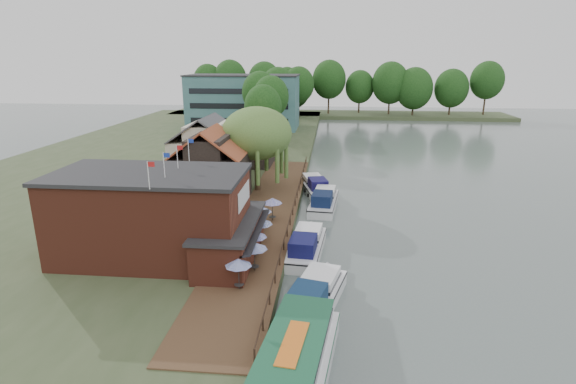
{
  "coord_description": "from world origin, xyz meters",
  "views": [
    {
      "loc": [
        -1.48,
        -34.45,
        17.04
      ],
      "look_at": [
        -6.0,
        12.0,
        3.0
      ],
      "focal_mm": 28.0,
      "sensor_mm": 36.0,
      "label": 1
    }
  ],
  "objects_px": {
    "cruiser_0": "(314,293)",
    "cottage_c": "(249,137)",
    "willow": "(257,149)",
    "cruiser_1": "(306,242)",
    "pub": "(175,216)",
    "cottage_a": "(211,166)",
    "umbrella_2": "(255,244)",
    "umbrella_1": "(254,257)",
    "umbrella_3": "(260,231)",
    "cruiser_2": "(324,198)",
    "umbrella_4": "(261,218)",
    "swan": "(317,332)",
    "cruiser_3": "(315,184)",
    "umbrella_0": "(239,274)",
    "umbrella_5": "(272,209)",
    "tour_boat": "(290,374)",
    "hotel_block": "(244,102)",
    "cottage_b": "(208,148)"
  },
  "relations": [
    {
      "from": "hotel_block",
      "to": "umbrella_1",
      "type": "height_order",
      "value": "hotel_block"
    },
    {
      "from": "willow",
      "to": "umbrella_5",
      "type": "relative_size",
      "value": 4.39
    },
    {
      "from": "umbrella_4",
      "to": "cruiser_3",
      "type": "bearing_deg",
      "value": 74.87
    },
    {
      "from": "swan",
      "to": "umbrella_1",
      "type": "bearing_deg",
      "value": 128.82
    },
    {
      "from": "umbrella_3",
      "to": "umbrella_0",
      "type": "bearing_deg",
      "value": -91.21
    },
    {
      "from": "cruiser_0",
      "to": "cruiser_2",
      "type": "relative_size",
      "value": 1.01
    },
    {
      "from": "willow",
      "to": "umbrella_0",
      "type": "distance_m",
      "value": 25.55
    },
    {
      "from": "cruiser_0",
      "to": "umbrella_1",
      "type": "bearing_deg",
      "value": 160.05
    },
    {
      "from": "umbrella_2",
      "to": "cruiser_0",
      "type": "distance_m",
      "value": 7.65
    },
    {
      "from": "cruiser_3",
      "to": "pub",
      "type": "bearing_deg",
      "value": -128.89
    },
    {
      "from": "umbrella_3",
      "to": "cruiser_2",
      "type": "bearing_deg",
      "value": 68.25
    },
    {
      "from": "willow",
      "to": "umbrella_5",
      "type": "xyz_separation_m",
      "value": [
        3.29,
        -10.81,
        -3.93
      ]
    },
    {
      "from": "umbrella_2",
      "to": "umbrella_1",
      "type": "bearing_deg",
      "value": -80.68
    },
    {
      "from": "umbrella_1",
      "to": "umbrella_4",
      "type": "xyz_separation_m",
      "value": [
        -0.82,
        8.62,
        0.0
      ]
    },
    {
      "from": "umbrella_5",
      "to": "cruiser_0",
      "type": "xyz_separation_m",
      "value": [
        4.86,
        -14.52,
        -1.08
      ]
    },
    {
      "from": "willow",
      "to": "umbrella_4",
      "type": "xyz_separation_m",
      "value": [
        2.55,
        -13.53,
        -3.93
      ]
    },
    {
      "from": "swan",
      "to": "willow",
      "type": "bearing_deg",
      "value": 106.58
    },
    {
      "from": "pub",
      "to": "willow",
      "type": "distance_m",
      "value": 20.36
    },
    {
      "from": "cruiser_2",
      "to": "tour_boat",
      "type": "height_order",
      "value": "tour_boat"
    },
    {
      "from": "cruiser_2",
      "to": "umbrella_4",
      "type": "bearing_deg",
      "value": -114.29
    },
    {
      "from": "umbrella_5",
      "to": "tour_boat",
      "type": "bearing_deg",
      "value": -80.38
    },
    {
      "from": "pub",
      "to": "umbrella_1",
      "type": "xyz_separation_m",
      "value": [
        6.87,
        -2.15,
        -2.36
      ]
    },
    {
      "from": "umbrella_0",
      "to": "umbrella_1",
      "type": "bearing_deg",
      "value": 78.02
    },
    {
      "from": "cottage_c",
      "to": "umbrella_1",
      "type": "height_order",
      "value": "cottage_c"
    },
    {
      "from": "hotel_block",
      "to": "cruiser_0",
      "type": "relative_size",
      "value": 2.55
    },
    {
      "from": "pub",
      "to": "cottage_a",
      "type": "distance_m",
      "value": 15.05
    },
    {
      "from": "cottage_b",
      "to": "umbrella_3",
      "type": "bearing_deg",
      "value": -64.46
    },
    {
      "from": "swan",
      "to": "cruiser_3",
      "type": "bearing_deg",
      "value": 92.61
    },
    {
      "from": "umbrella_2",
      "to": "willow",
      "type": "bearing_deg",
      "value": 98.57
    },
    {
      "from": "willow",
      "to": "cruiser_1",
      "type": "relative_size",
      "value": 1.07
    },
    {
      "from": "umbrella_0",
      "to": "umbrella_5",
      "type": "relative_size",
      "value": 1.0
    },
    {
      "from": "cruiser_0",
      "to": "cottage_c",
      "type": "bearing_deg",
      "value": 120.21
    },
    {
      "from": "umbrella_2",
      "to": "cruiser_1",
      "type": "height_order",
      "value": "umbrella_2"
    },
    {
      "from": "willow",
      "to": "umbrella_2",
      "type": "xyz_separation_m",
      "value": [
        2.98,
        -19.79,
        -3.93
      ]
    },
    {
      "from": "umbrella_0",
      "to": "tour_boat",
      "type": "bearing_deg",
      "value": -63.62
    },
    {
      "from": "tour_boat",
      "to": "willow",
      "type": "bearing_deg",
      "value": 109.17
    },
    {
      "from": "cruiser_1",
      "to": "cruiser_3",
      "type": "distance_m",
      "value": 19.5
    },
    {
      "from": "cruiser_1",
      "to": "umbrella_1",
      "type": "bearing_deg",
      "value": -117.57
    },
    {
      "from": "cottage_c",
      "to": "swan",
      "type": "relative_size",
      "value": 19.32
    },
    {
      "from": "umbrella_4",
      "to": "swan",
      "type": "height_order",
      "value": "umbrella_4"
    },
    {
      "from": "cottage_c",
      "to": "cruiser_2",
      "type": "bearing_deg",
      "value": -55.46
    },
    {
      "from": "pub",
      "to": "willow",
      "type": "bearing_deg",
      "value": 80.07
    },
    {
      "from": "cottage_a",
      "to": "umbrella_2",
      "type": "relative_size",
      "value": 3.62
    },
    {
      "from": "cottage_a",
      "to": "cruiser_2",
      "type": "xyz_separation_m",
      "value": [
        12.84,
        1.8,
        -4.06
      ]
    },
    {
      "from": "cottage_c",
      "to": "umbrella_3",
      "type": "relative_size",
      "value": 3.58
    },
    {
      "from": "cruiser_3",
      "to": "umbrella_2",
      "type": "bearing_deg",
      "value": -114.42
    },
    {
      "from": "cottage_b",
      "to": "willow",
      "type": "xyz_separation_m",
      "value": [
        7.5,
        -5.0,
        0.96
      ]
    },
    {
      "from": "cruiser_1",
      "to": "tour_boat",
      "type": "height_order",
      "value": "tour_boat"
    },
    {
      "from": "umbrella_3",
      "to": "umbrella_1",
      "type": "bearing_deg",
      "value": -85.16
    },
    {
      "from": "cottage_b",
      "to": "swan",
      "type": "height_order",
      "value": "cottage_b"
    }
  ]
}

